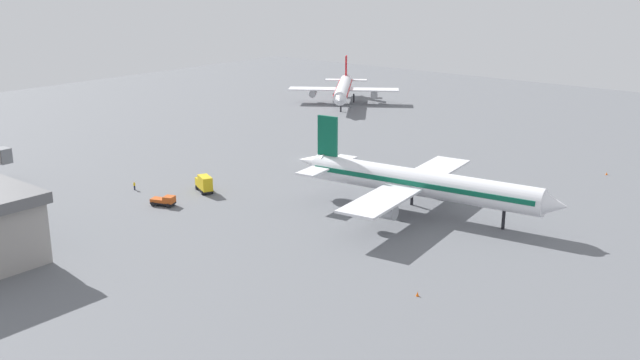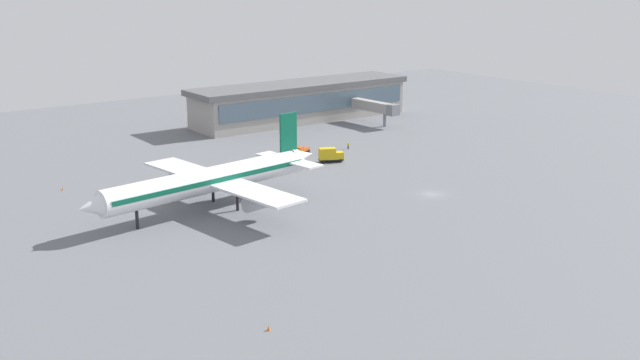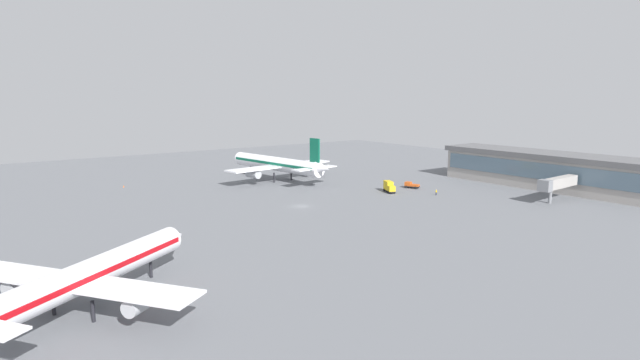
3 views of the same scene
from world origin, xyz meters
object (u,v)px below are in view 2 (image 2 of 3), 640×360
safety_cone_near_gate (63,189)px  catering_truck (330,155)px  safety_cone_mid_apron (269,328)px  airplane_at_gate (212,180)px  pushback_tractor (301,150)px  ground_crew_worker (348,146)px

safety_cone_near_gate → catering_truck: bearing=166.6°
safety_cone_near_gate → safety_cone_mid_apron: same height
catering_truck → safety_cone_near_gate: bearing=-168.8°
catering_truck → safety_cone_near_gate: 58.45m
catering_truck → safety_cone_mid_apron: bearing=-107.7°
airplane_at_gate → safety_cone_near_gate: bearing=-65.3°
pushback_tractor → ground_crew_worker: pushback_tractor is taller
airplane_at_gate → pushback_tractor: 46.07m
airplane_at_gate → pushback_tractor: airplane_at_gate is taller
airplane_at_gate → ground_crew_worker: 55.53m
pushback_tractor → safety_cone_near_gate: 56.10m
safety_cone_near_gate → safety_cone_mid_apron: (-0.58, 75.33, 0.00)m
pushback_tractor → ground_crew_worker: size_ratio=2.87×
ground_crew_worker → safety_cone_near_gate: bearing=-29.4°
pushback_tractor → catering_truck: 10.49m
airplane_at_gate → safety_cone_mid_apron: bearing=61.9°
ground_crew_worker → safety_cone_near_gate: size_ratio=2.78×
safety_cone_near_gate → safety_cone_mid_apron: bearing=90.4°
pushback_tractor → safety_cone_near_gate: size_ratio=7.98×
safety_cone_mid_apron → ground_crew_worker: bearing=-134.2°
catering_truck → pushback_tractor: bearing=119.1°
pushback_tractor → catering_truck: bearing=73.1°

